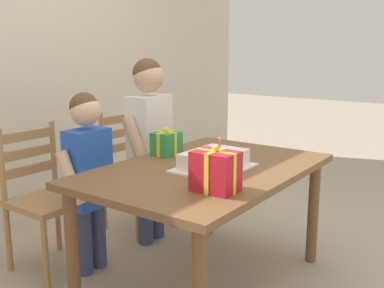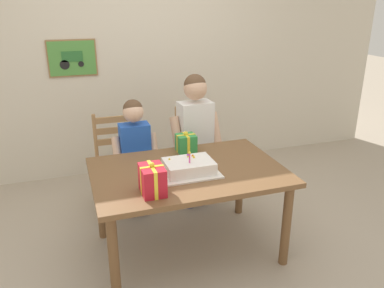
{
  "view_description": "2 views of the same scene",
  "coord_description": "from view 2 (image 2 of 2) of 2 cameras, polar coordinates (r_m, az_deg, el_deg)",
  "views": [
    {
      "loc": [
        -2.1,
        -1.41,
        1.4
      ],
      "look_at": [
        -0.11,
        0.02,
        0.88
      ],
      "focal_mm": 42.57,
      "sensor_mm": 36.0,
      "label": 1
    },
    {
      "loc": [
        -0.84,
        -2.59,
        1.97
      ],
      "look_at": [
        0.08,
        0.15,
        0.87
      ],
      "focal_mm": 36.26,
      "sensor_mm": 36.0,
      "label": 2
    }
  ],
  "objects": [
    {
      "name": "ground_plane",
      "position": [
        3.36,
        -0.54,
        -15.15
      ],
      "size": [
        20.0,
        20.0,
        0.0
      ],
      "primitive_type": "plane",
      "color": "tan"
    },
    {
      "name": "child_younger",
      "position": [
        3.55,
        -8.35,
        -0.57
      ],
      "size": [
        0.41,
        0.23,
        1.14
      ],
      "color": "#38426B",
      "rests_on": "ground"
    },
    {
      "name": "chair_left",
      "position": [
        3.86,
        -10.77,
        -2.5
      ],
      "size": [
        0.42,
        0.42,
        0.92
      ],
      "color": "#A87A4C",
      "rests_on": "ground"
    },
    {
      "name": "dining_table",
      "position": [
        3.03,
        -0.58,
        -5.31
      ],
      "size": [
        1.46,
        0.98,
        0.73
      ],
      "color": "brown",
      "rests_on": "ground"
    },
    {
      "name": "back_wall",
      "position": [
        4.55,
        -7.98,
        12.09
      ],
      "size": [
        6.4,
        0.11,
        2.6
      ],
      "color": "beige",
      "rests_on": "ground"
    },
    {
      "name": "gift_box_beside_cake",
      "position": [
        3.32,
        -0.88,
        0.16
      ],
      "size": [
        0.16,
        0.15,
        0.18
      ],
      "color": "#2D8E42",
      "rests_on": "dining_table"
    },
    {
      "name": "birthday_cake",
      "position": [
        2.91,
        -0.47,
        -3.45
      ],
      "size": [
        0.44,
        0.34,
        0.19
      ],
      "color": "white",
      "rests_on": "dining_table"
    },
    {
      "name": "child_older",
      "position": [
        3.64,
        0.49,
        2.16
      ],
      "size": [
        0.49,
        0.28,
        1.33
      ],
      "color": "#38426B",
      "rests_on": "ground"
    },
    {
      "name": "chair_right",
      "position": [
        4.04,
        0.85,
        -1.07
      ],
      "size": [
        0.45,
        0.45,
        0.92
      ],
      "color": "#A87A4C",
      "rests_on": "ground"
    },
    {
      "name": "gift_box_red_large",
      "position": [
        2.62,
        -5.85,
        -5.28
      ],
      "size": [
        0.16,
        0.21,
        0.23
      ],
      "color": "red",
      "rests_on": "dining_table"
    }
  ]
}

